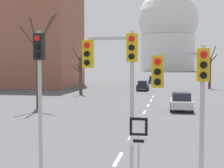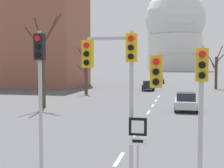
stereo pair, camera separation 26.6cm
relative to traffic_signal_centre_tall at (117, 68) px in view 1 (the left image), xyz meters
name	(u,v)px [view 1 (the left image)]	position (x,y,z in m)	size (l,w,h in m)	color
lane_stripe_1	(118,159)	(-0.36, 2.45, -3.94)	(0.16, 2.00, 0.01)	silver
lane_stripe_2	(131,136)	(-0.36, 6.95, -3.94)	(0.16, 2.00, 0.01)	silver
lane_stripe_3	(139,122)	(-0.36, 11.45, -3.94)	(0.16, 2.00, 0.01)	silver
lane_stripe_4	(144,112)	(-0.36, 15.95, -3.94)	(0.16, 2.00, 0.01)	silver
lane_stripe_5	(148,105)	(-0.36, 20.45, -3.94)	(0.16, 2.00, 0.01)	silver
lane_stripe_6	(151,100)	(-0.36, 24.95, -3.94)	(0.16, 2.00, 0.01)	silver
lane_stripe_7	(153,96)	(-0.36, 29.45, -3.94)	(0.16, 2.00, 0.01)	silver
traffic_signal_centre_tall	(117,68)	(0.00, 0.00, 0.00)	(1.90, 0.34, 5.20)	#B2B2B7
traffic_signal_near_right	(186,84)	(2.28, -1.10, -0.45)	(1.67, 0.34, 4.62)	#B2B2B7
traffic_signal_near_left	(40,75)	(-2.90, 0.18, -0.27)	(0.36, 0.34, 5.28)	#B2B2B7
route_sign_post	(139,139)	(0.80, -0.34, -2.34)	(0.60, 0.08, 2.35)	#B2B2B7
sedan_near_left	(143,85)	(-2.48, 38.39, -3.13)	(1.74, 4.17, 1.58)	black
sedan_near_right	(181,102)	(2.76, 17.50, -3.13)	(1.93, 3.92, 1.62)	#B7B7BC
sedan_mid_centre	(153,80)	(-1.92, 58.40, -3.13)	(1.92, 4.43, 1.59)	navy
bare_tree_left_near	(38,65)	(-10.34, 16.82, 0.11)	(2.96, 2.83, 8.80)	#473828
bare_tree_right_near	(210,70)	(8.25, 43.85, -0.79)	(2.69, 2.72, 7.27)	#473828
bare_tree_left_far	(80,73)	(-10.45, 30.91, -1.03)	(2.25, 1.67, 6.50)	#473828
capitol_dome	(168,30)	(-0.36, 196.34, 22.49)	(38.41, 38.41, 54.25)	silver
apartment_block_left	(28,33)	(-24.54, 44.15, 6.10)	(18.00, 14.00, 20.08)	#935642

